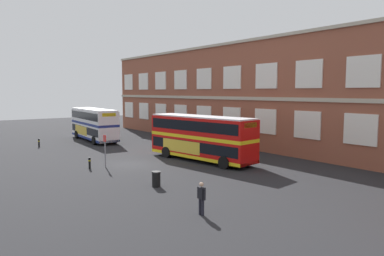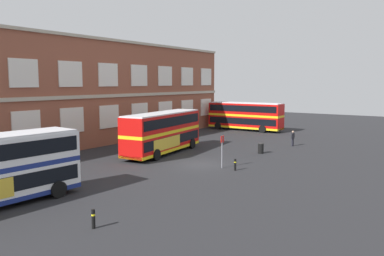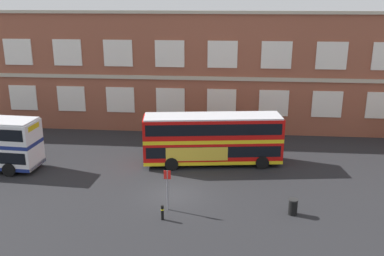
# 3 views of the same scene
# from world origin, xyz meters

# --- Properties ---
(ground_plane) EXTENTS (120.00, 120.00, 0.00)m
(ground_plane) POSITION_xyz_m (0.00, 2.00, 0.00)
(ground_plane) COLOR #232326
(brick_terminal_building) EXTENTS (55.23, 8.19, 11.82)m
(brick_terminal_building) POSITION_xyz_m (-2.24, 17.98, 5.76)
(brick_terminal_building) COLOR brown
(brick_terminal_building) RESTS_ON ground
(double_decker_middle) EXTENTS (11.25, 4.02, 4.07)m
(double_decker_middle) POSITION_xyz_m (2.29, 5.90, 2.15)
(double_decker_middle) COLOR red
(double_decker_middle) RESTS_ON ground
(bus_stand_flag) EXTENTS (0.44, 0.10, 2.70)m
(bus_stand_flag) POSITION_xyz_m (-0.16, -2.26, 1.64)
(bus_stand_flag) COLOR slate
(bus_stand_flag) RESTS_ON ground
(station_litter_bin) EXTENTS (0.60, 0.60, 1.03)m
(station_litter_bin) POSITION_xyz_m (7.72, -2.14, 0.52)
(station_litter_bin) COLOR black
(station_litter_bin) RESTS_ON ground
(safety_bollard_west) EXTENTS (0.19, 0.19, 0.95)m
(safety_bollard_west) POSITION_xyz_m (-0.30, -3.55, 0.49)
(safety_bollard_west) COLOR black
(safety_bollard_west) RESTS_ON ground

